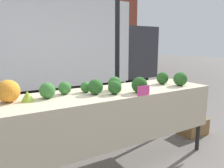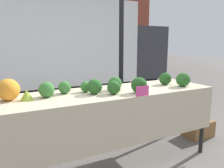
% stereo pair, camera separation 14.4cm
% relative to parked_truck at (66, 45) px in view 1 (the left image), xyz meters
% --- Properties ---
extents(ground_plane, '(40.00, 40.00, 0.00)m').
position_rel_parked_truck_xyz_m(ground_plane, '(-0.99, -4.21, -1.34)').
color(ground_plane, slate).
extents(building_facade, '(16.00, 0.60, 6.45)m').
position_rel_parked_truck_xyz_m(building_facade, '(-0.99, 6.07, 1.88)').
color(building_facade, brown).
rests_on(building_facade, ground_plane).
extents(tent_pole, '(0.07, 0.07, 2.73)m').
position_rel_parked_truck_xyz_m(tent_pole, '(-0.43, -3.43, 0.02)').
color(tent_pole, black).
rests_on(tent_pole, ground_plane).
extents(parked_truck, '(4.94, 2.25, 2.50)m').
position_rel_parked_truck_xyz_m(parked_truck, '(0.00, 0.00, 0.00)').
color(parked_truck, white).
rests_on(parked_truck, ground_plane).
extents(market_table, '(2.39, 0.71, 0.86)m').
position_rel_parked_truck_xyz_m(market_table, '(-0.99, -4.28, -0.59)').
color(market_table, beige).
rests_on(market_table, ground_plane).
extents(orange_cauliflower, '(0.20, 0.20, 0.20)m').
position_rel_parked_truck_xyz_m(orange_cauliflower, '(-2.02, -4.13, -0.38)').
color(orange_cauliflower, orange).
rests_on(orange_cauliflower, market_table).
extents(romanesco_head, '(0.12, 0.12, 0.10)m').
position_rel_parked_truck_xyz_m(romanesco_head, '(-1.87, -4.19, -0.43)').
color(romanesco_head, '#93B238').
rests_on(romanesco_head, market_table).
extents(broccoli_head_0, '(0.12, 0.12, 0.12)m').
position_rel_parked_truck_xyz_m(broccoli_head_0, '(-1.26, -4.12, -0.42)').
color(broccoli_head_0, '#387533').
rests_on(broccoli_head_0, market_table).
extents(broccoli_head_1, '(0.16, 0.16, 0.16)m').
position_rel_parked_truck_xyz_m(broccoli_head_1, '(-1.22, -4.25, -0.40)').
color(broccoli_head_1, '#285B23').
rests_on(broccoli_head_1, market_table).
extents(broccoli_head_2, '(0.15, 0.15, 0.15)m').
position_rel_parked_truck_xyz_m(broccoli_head_2, '(-0.93, -4.18, -0.40)').
color(broccoli_head_2, '#336B2D').
rests_on(broccoli_head_2, market_table).
extents(broccoli_head_3, '(0.13, 0.13, 0.13)m').
position_rel_parked_truck_xyz_m(broccoli_head_3, '(-1.49, -4.09, -0.41)').
color(broccoli_head_3, '#387533').
rests_on(broccoli_head_3, market_table).
extents(broccoli_head_4, '(0.17, 0.17, 0.17)m').
position_rel_parked_truck_xyz_m(broccoli_head_4, '(-0.10, -4.38, -0.40)').
color(broccoli_head_4, '#285B23').
rests_on(broccoli_head_4, market_table).
extents(broccoli_head_5, '(0.15, 0.15, 0.15)m').
position_rel_parked_truck_xyz_m(broccoli_head_5, '(-0.21, -4.18, -0.40)').
color(broccoli_head_5, '#23511E').
rests_on(broccoli_head_5, market_table).
extents(broccoli_head_6, '(0.15, 0.15, 0.15)m').
position_rel_parked_truck_xyz_m(broccoli_head_6, '(-1.69, -4.17, -0.40)').
color(broccoli_head_6, '#387533').
rests_on(broccoli_head_6, market_table).
extents(broccoli_head_7, '(0.17, 0.17, 0.17)m').
position_rel_parked_truck_xyz_m(broccoli_head_7, '(-0.79, -4.44, -0.39)').
color(broccoli_head_7, '#23511E').
rests_on(broccoli_head_7, market_table).
extents(broccoli_head_8, '(0.14, 0.14, 0.14)m').
position_rel_parked_truck_xyz_m(broccoli_head_8, '(-1.04, -4.35, -0.41)').
color(broccoli_head_8, '#285B23').
rests_on(broccoli_head_8, market_table).
extents(price_sign, '(0.15, 0.01, 0.10)m').
position_rel_parked_truck_xyz_m(price_sign, '(-0.83, -4.56, -0.43)').
color(price_sign, '#EF4793').
rests_on(price_sign, market_table).
extents(produce_crate, '(0.42, 0.28, 0.24)m').
position_rel_parked_truck_xyz_m(produce_crate, '(0.51, -4.14, -1.22)').
color(produce_crate, olive).
rests_on(produce_crate, ground_plane).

